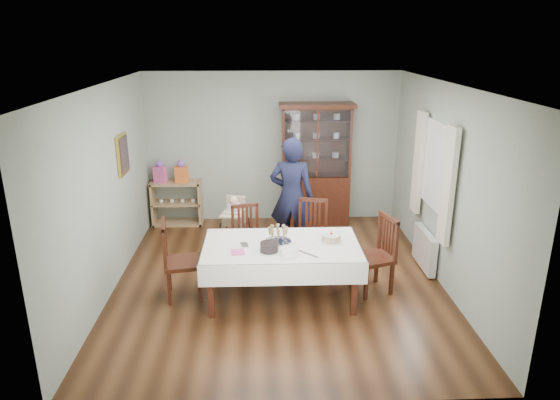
{
  "coord_description": "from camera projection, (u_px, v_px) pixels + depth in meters",
  "views": [
    {
      "loc": [
        -0.24,
        -6.32,
        3.3
      ],
      "look_at": [
        0.03,
        0.2,
        1.12
      ],
      "focal_mm": 32.0,
      "sensor_mm": 36.0,
      "label": 1
    }
  ],
  "objects": [
    {
      "name": "napkin_stack",
      "position": [
        238.0,
        252.0,
        6.08
      ],
      "size": [
        0.17,
        0.17,
        0.02
      ],
      "primitive_type": "cube",
      "rotation": [
        0.0,
        0.0,
        0.15
      ],
      "color": "#DE5197",
      "rests_on": "dining_table"
    },
    {
      "name": "radiator",
      "position": [
        425.0,
        249.0,
        7.32
      ],
      "size": [
        0.1,
        0.8,
        0.55
      ],
      "primitive_type": "cube",
      "color": "white",
      "rests_on": "floor"
    },
    {
      "name": "cake_knife",
      "position": [
        309.0,
        254.0,
        6.04
      ],
      "size": [
        0.24,
        0.23,
        0.01
      ],
      "primitive_type": "cube",
      "rotation": [
        0.0,
        0.0,
        -0.77
      ],
      "color": "silver",
      "rests_on": "dining_table"
    },
    {
      "name": "plate_stack_white",
      "position": [
        289.0,
        252.0,
        6.01
      ],
      "size": [
        0.23,
        0.23,
        0.09
      ],
      "primitive_type": "cylinder",
      "rotation": [
        0.0,
        0.0,
        -0.12
      ],
      "color": "white",
      "rests_on": "dining_table"
    },
    {
      "name": "window",
      "position": [
        437.0,
        167.0,
        6.92
      ],
      "size": [
        0.04,
        1.02,
        1.22
      ],
      "primitive_type": "cube",
      "color": "white",
      "rests_on": "room_shell"
    },
    {
      "name": "picture_frame",
      "position": [
        123.0,
        154.0,
        7.19
      ],
      "size": [
        0.04,
        0.48,
        0.58
      ],
      "primitive_type": "cube",
      "color": "gold",
      "rests_on": "room_shell"
    },
    {
      "name": "curtain_right",
      "position": [
        419.0,
        163.0,
        7.54
      ],
      "size": [
        0.07,
        0.3,
        1.55
      ],
      "primitive_type": "cube",
      "color": "silver",
      "rests_on": "room_shell"
    },
    {
      "name": "curtain_left",
      "position": [
        448.0,
        186.0,
        6.37
      ],
      "size": [
        0.07,
        0.3,
        1.55
      ],
      "primitive_type": "cube",
      "color": "silver",
      "rests_on": "room_shell"
    },
    {
      "name": "high_chair",
      "position": [
        235.0,
        231.0,
        7.81
      ],
      "size": [
        0.51,
        0.51,
        0.94
      ],
      "rotation": [
        0.0,
        0.0,
        -0.26
      ],
      "color": "black",
      "rests_on": "floor"
    },
    {
      "name": "floor",
      "position": [
        279.0,
        280.0,
        7.04
      ],
      "size": [
        5.0,
        5.0,
        0.0
      ],
      "primitive_type": "plane",
      "color": "#593319",
      "rests_on": "ground"
    },
    {
      "name": "plate_stack_dark",
      "position": [
        269.0,
        247.0,
        6.12
      ],
      "size": [
        0.25,
        0.25,
        0.11
      ],
      "primitive_type": "cylinder",
      "rotation": [
        0.0,
        0.0,
        0.11
      ],
      "color": "black",
      "rests_on": "dining_table"
    },
    {
      "name": "sideboard",
      "position": [
        177.0,
        203.0,
        9.01
      ],
      "size": [
        0.9,
        0.38,
        0.8
      ],
      "color": "tan",
      "rests_on": "floor"
    },
    {
      "name": "chair_far_left",
      "position": [
        248.0,
        251.0,
        7.3
      ],
      "size": [
        0.52,
        0.52,
        0.94
      ],
      "rotation": [
        0.0,
        0.0,
        0.25
      ],
      "color": "#431F10",
      "rests_on": "floor"
    },
    {
      "name": "chair_end_right",
      "position": [
        373.0,
        269.0,
        6.67
      ],
      "size": [
        0.59,
        0.59,
        1.04
      ],
      "rotation": [
        0.0,
        0.0,
        -1.26
      ],
      "color": "#431F10",
      "rests_on": "floor"
    },
    {
      "name": "woman",
      "position": [
        292.0,
        197.0,
        7.63
      ],
      "size": [
        0.75,
        0.57,
        1.86
      ],
      "primitive_type": "imported",
      "rotation": [
        0.0,
        0.0,
        2.94
      ],
      "color": "black",
      "rests_on": "floor"
    },
    {
      "name": "gift_bag_pink",
      "position": [
        160.0,
        173.0,
        8.8
      ],
      "size": [
        0.24,
        0.19,
        0.39
      ],
      "color": "#DE5197",
      "rests_on": "sideboard"
    },
    {
      "name": "gift_bag_orange",
      "position": [
        181.0,
        172.0,
        8.81
      ],
      "size": [
        0.23,
        0.17,
        0.4
      ],
      "color": "orange",
      "rests_on": "sideboard"
    },
    {
      "name": "chair_end_left",
      "position": [
        182.0,
        275.0,
        6.51
      ],
      "size": [
        0.54,
        0.54,
        1.05
      ],
      "rotation": [
        0.0,
        0.0,
        1.73
      ],
      "color": "#431F10",
      "rests_on": "floor"
    },
    {
      "name": "room_shell",
      "position": [
        277.0,
        153.0,
        7.01
      ],
      "size": [
        5.0,
        5.0,
        5.0
      ],
      "color": "#9EAA99",
      "rests_on": "floor"
    },
    {
      "name": "china_cabinet",
      "position": [
        316.0,
        163.0,
        8.86
      ],
      "size": [
        1.3,
        0.48,
        2.18
      ],
      "color": "#431F10",
      "rests_on": "floor"
    },
    {
      "name": "birthday_cake",
      "position": [
        331.0,
        238.0,
        6.4
      ],
      "size": [
        0.28,
        0.28,
        0.19
      ],
      "color": "white",
      "rests_on": "dining_table"
    },
    {
      "name": "chair_far_right",
      "position": [
        311.0,
        248.0,
        7.36
      ],
      "size": [
        0.53,
        0.53,
        1.0
      ],
      "rotation": [
        0.0,
        0.0,
        -0.2
      ],
      "color": "#431F10",
      "rests_on": "floor"
    },
    {
      "name": "cutlery",
      "position": [
        242.0,
        245.0,
        6.31
      ],
      "size": [
        0.14,
        0.18,
        0.01
      ],
      "primitive_type": null,
      "rotation": [
        0.0,
        0.0,
        0.18
      ],
      "color": "silver",
      "rests_on": "dining_table"
    },
    {
      "name": "champagne_tray",
      "position": [
        278.0,
        238.0,
        6.38
      ],
      "size": [
        0.35,
        0.35,
        0.21
      ],
      "color": "silver",
      "rests_on": "dining_table"
    },
    {
      "name": "dining_table",
      "position": [
        281.0,
        271.0,
        6.45
      ],
      "size": [
        2.01,
        1.16,
        0.76
      ],
      "rotation": [
        0.0,
        0.0,
        -0.01
      ],
      "color": "#431F10",
      "rests_on": "floor"
    }
  ]
}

